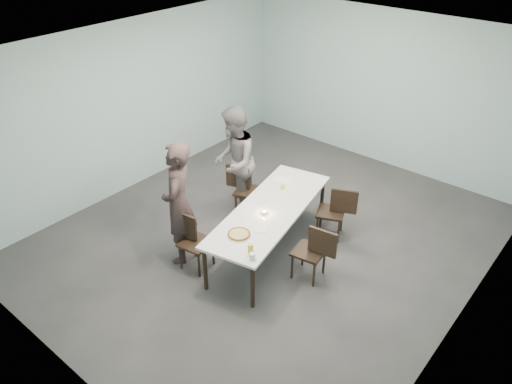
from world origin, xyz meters
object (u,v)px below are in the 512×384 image
Objects in this scene: water_tumbler at (252,256)px; amber_tumbler at (282,186)px; table at (270,212)px; chair_near_left at (191,237)px; diner_far at (234,162)px; diner_near at (178,203)px; chair_near_right at (315,249)px; tealight at (264,213)px; beer_glass at (251,249)px; chair_far_left at (244,187)px; chair_far_right at (336,209)px; pizza at (239,234)px; side_plate at (261,229)px.

amber_tumbler is at bearing 114.92° from water_tumbler.
chair_near_left is (-0.64, -1.02, -0.19)m from table.
diner_far is (-0.52, 1.53, 0.43)m from chair_near_left.
diner_near reaches higher than table.
chair_near_right is at bearing 22.78° from chair_near_left.
tealight is (-0.53, 0.90, -0.02)m from water_tumbler.
diner_far is 23.34× the size of amber_tumbler.
beer_glass is 0.13m from water_tumbler.
chair_near_right is (0.89, -0.12, -0.19)m from table.
diner_far reaches higher than amber_tumbler.
chair_far_left reaches higher than amber_tumbler.
table is 1.10m from beer_glass.
chair_far_right reaches higher than water_tumbler.
chair_far_right is 2.03m from water_tumbler.
chair_near_left is 2.56× the size of pizza.
chair_near_left is 1.78m from chair_near_right.
amber_tumbler is (-0.29, 1.37, 0.02)m from pizza.
chair_far_right is 2.56× the size of pizza.
chair_far_left is 2.56× the size of pizza.
pizza is (1.25, -1.30, -0.17)m from diner_far.
chair_near_left reaches higher than amber_tumbler.
chair_near_right is at bearing 63.78° from beer_glass.
diner_far is at bearing 137.52° from water_tumbler.
chair_far_right is at bearing 50.44° from chair_near_left.
chair_far_left is 15.54× the size of tealight.
chair_far_right is 4.83× the size of side_plate.
diner_far reaches higher than beer_glass.
chair_near_left is at bearing -97.03° from chair_far_left.
pizza is 4.25× the size of amber_tumbler.
beer_glass is at bearing 55.18° from chair_near_right.
chair_far_left is 0.83m from amber_tumbler.
chair_near_left reaches higher than table.
side_plate is 3.21× the size of tealight.
pizza is 3.78× the size of water_tumbler.
tealight is (-0.87, -0.05, 0.27)m from chair_near_right.
chair_near_right is 1.08m from pizza.
chair_near_right reaches higher than water_tumbler.
water_tumbler is at bearing -65.72° from chair_far_left.
water_tumbler is (1.20, -0.05, 0.29)m from chair_near_left.
diner_near reaches higher than water_tumbler.
table is 18.18× the size of beer_glass.
chair_near_right is at bearing -38.93° from chair_far_left.
chair_far_right is at bearing 70.15° from diner_far.
diner_near is 1.50m from diner_far.
beer_glass is at bearing -6.17° from chair_near_left.
chair_near_left is at bearing 21.83° from chair_near_right.
pizza is at bearing 50.89° from chair_far_right.
diner_far is at bearing -175.97° from amber_tumbler.
side_plate is at bearing -57.79° from tealight.
chair_far_right is 10.88× the size of amber_tumbler.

